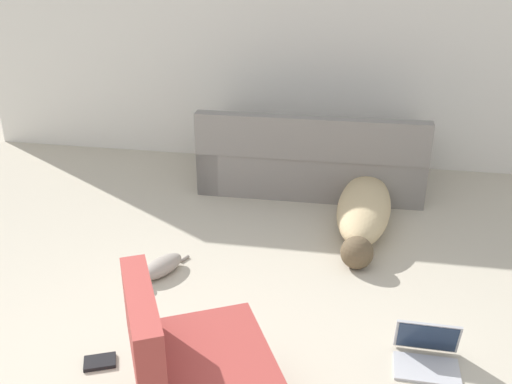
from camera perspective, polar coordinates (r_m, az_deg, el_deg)
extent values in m
cube|color=silver|center=(5.84, 2.36, 15.68)|extent=(6.44, 0.06, 2.66)
cube|color=gray|center=(5.49, 5.60, 2.79)|extent=(2.05, 0.90, 0.41)
cube|color=gray|center=(5.00, 5.45, 5.39)|extent=(2.04, 0.17, 0.38)
cube|color=gray|center=(5.49, 15.26, 2.80)|extent=(0.21, 0.87, 0.55)
cube|color=gray|center=(5.59, -3.84, 4.03)|extent=(0.21, 0.87, 0.55)
ellipsoid|color=tan|center=(4.77, 10.76, -1.51)|extent=(0.51, 1.25, 0.32)
sphere|color=brown|center=(4.19, 10.06, -5.98)|extent=(0.26, 0.26, 0.24)
cylinder|color=tan|center=(5.53, 11.20, 0.59)|extent=(0.07, 0.31, 0.05)
ellipsoid|color=gray|center=(4.14, -9.37, -7.34)|extent=(0.30, 0.40, 0.12)
sphere|color=#A89E93|center=(4.02, -11.48, -8.68)|extent=(0.14, 0.14, 0.11)
cylinder|color=gray|center=(4.30, -7.19, -6.64)|extent=(0.06, 0.09, 0.02)
cube|color=#B7B7BC|center=(3.45, 16.69, -16.61)|extent=(0.36, 0.23, 0.02)
cube|color=#B7B7BC|center=(3.49, 16.74, -13.65)|extent=(0.36, 0.08, 0.22)
cube|color=#23334C|center=(3.48, 16.75, -13.75)|extent=(0.33, 0.07, 0.20)
cube|color=black|center=(3.47, -15.34, -16.07)|extent=(0.21, 0.18, 0.02)
cube|color=#993833|center=(2.66, -11.23, -13.29)|extent=(0.40, 0.63, 0.39)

